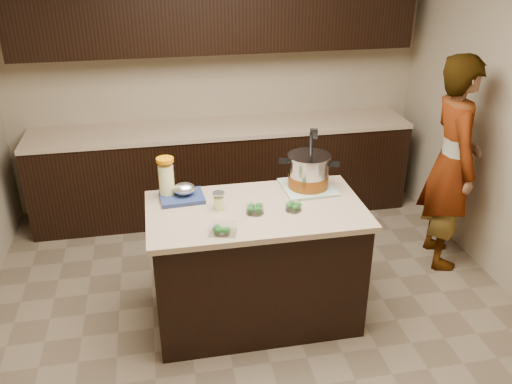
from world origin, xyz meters
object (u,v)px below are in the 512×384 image
Objects in this scene: island at (256,264)px; person at (452,164)px; stock_pot at (308,173)px; lemonade_pitcher at (166,179)px.

person reaches higher than island.
island is 3.36× the size of stock_pot.
island is 5.05× the size of lemonade_pitcher.
stock_pot is at bearing 27.93° from island.
stock_pot reaches higher than lemonade_pitcher.
person is at bearing 31.94° from stock_pot.
stock_pot is 0.25× the size of person.
island is at bearing 116.72° from person.
person is (1.28, 0.26, -0.14)m from stock_pot.
person reaches higher than lemonade_pitcher.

